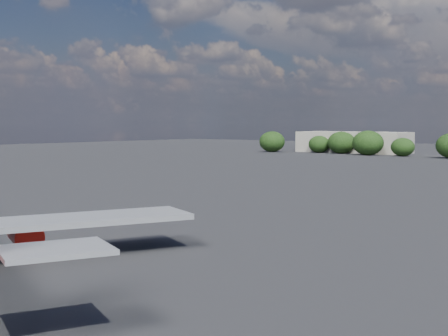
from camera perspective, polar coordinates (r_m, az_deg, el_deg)
The scene contains 2 objects.
ground at distance 97.09m, azimuth 10.44°, elevation -2.68°, with size 500.00×500.00×0.00m, color black.
terminal_building at distance 243.63m, azimuth 11.74°, elevation 2.32°, with size 42.00×16.00×8.00m.
Camera 1 is at (45.65, -24.92, 11.45)m, focal length 50.00 mm.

